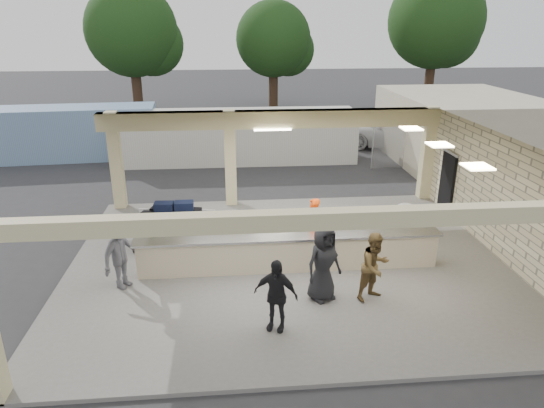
{
  "coord_description": "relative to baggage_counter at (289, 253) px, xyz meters",
  "views": [
    {
      "loc": [
        -1.5,
        -12.11,
        6.38
      ],
      "look_at": [
        -0.33,
        1.0,
        1.43
      ],
      "focal_mm": 32.0,
      "sensor_mm": 36.0,
      "label": 1
    }
  ],
  "objects": [
    {
      "name": "tree_right",
      "position": [
        14.32,
        25.66,
        5.63
      ],
      "size": [
        7.2,
        7.0,
        10.0
      ],
      "color": "#382619",
      "rests_on": "ground"
    },
    {
      "name": "passenger_d",
      "position": [
        0.61,
        -1.54,
        0.46
      ],
      "size": [
        1.0,
        0.77,
        1.9
      ],
      "primitive_type": "imported",
      "rotation": [
        0.0,
        0.0,
        0.48
      ],
      "color": "black",
      "rests_on": "pavilion"
    },
    {
      "name": "car_white_b",
      "position": [
        12.15,
        13.15,
        0.22
      ],
      "size": [
        5.39,
        3.05,
        1.6
      ],
      "primitive_type": "imported",
      "rotation": [
        0.0,
        0.0,
        1.81
      ],
      "color": "silver",
      "rests_on": "ground"
    },
    {
      "name": "drum_fan",
      "position": [
        3.77,
        1.66,
        0.11
      ],
      "size": [
        1.04,
        0.76,
        1.11
      ],
      "rotation": [
        0.0,
        0.0,
        -0.49
      ],
      "color": "silver",
      "rests_on": "pavilion"
    },
    {
      "name": "tree_mid",
      "position": [
        2.32,
        26.66,
        4.38
      ],
      "size": [
        6.0,
        5.6,
        8.0
      ],
      "color": "#382619",
      "rests_on": "ground"
    },
    {
      "name": "passenger_b",
      "position": [
        -0.63,
        -2.66,
        0.34
      ],
      "size": [
        1.03,
        0.69,
        1.66
      ],
      "primitive_type": "imported",
      "rotation": [
        0.0,
        0.0,
        -0.38
      ],
      "color": "black",
      "rests_on": "pavilion"
    },
    {
      "name": "pavilion",
      "position": [
        0.21,
        1.16,
        0.76
      ],
      "size": [
        12.01,
        10.0,
        3.55
      ],
      "color": "#63605C",
      "rests_on": "ground"
    },
    {
      "name": "fence",
      "position": [
        11.0,
        9.5,
        0.47
      ],
      "size": [
        12.06,
        0.06,
        2.03
      ],
      "color": "gray",
      "rests_on": "ground"
    },
    {
      "name": "luggage_cart",
      "position": [
        -3.31,
        1.77,
        0.27
      ],
      "size": [
        2.54,
        1.78,
        1.38
      ],
      "rotation": [
        0.0,
        0.0,
        -0.14
      ],
      "color": "silver",
      "rests_on": "pavilion"
    },
    {
      "name": "container_blue",
      "position": [
        -10.06,
        12.72,
        0.68
      ],
      "size": [
        9.86,
        3.05,
        2.53
      ],
      "primitive_type": "cube",
      "rotation": [
        0.0,
        0.0,
        0.07
      ],
      "color": "#6E92B1",
      "rests_on": "ground"
    },
    {
      "name": "car_white_a",
      "position": [
        7.55,
        13.38,
        0.18
      ],
      "size": [
        5.96,
        4.35,
        1.54
      ],
      "primitive_type": "imported",
      "rotation": [
        0.0,
        0.0,
        1.2
      ],
      "color": "silver",
      "rests_on": "ground"
    },
    {
      "name": "ground",
      "position": [
        0.0,
        0.5,
        -0.59
      ],
      "size": [
        120.0,
        120.0,
        0.0
      ],
      "primitive_type": "plane",
      "color": "#2B2B2E",
      "rests_on": "ground"
    },
    {
      "name": "container_white",
      "position": [
        -1.08,
        11.41,
        0.63
      ],
      "size": [
        11.27,
        2.31,
        2.44
      ],
      "primitive_type": "cube",
      "rotation": [
        0.0,
        0.0,
        -0.01
      ],
      "color": "silver",
      "rests_on": "ground"
    },
    {
      "name": "passenger_c",
      "position": [
        -4.26,
        -0.56,
        0.46
      ],
      "size": [
        0.99,
        1.28,
        1.9
      ],
      "primitive_type": "imported",
      "rotation": [
        0.0,
        0.0,
        1.04
      ],
      "color": "#48474C",
      "rests_on": "pavilion"
    },
    {
      "name": "baggage_counter",
      "position": [
        0.0,
        0.0,
        0.0
      ],
      "size": [
        8.2,
        0.58,
        0.98
      ],
      "color": "#C8B695",
      "rests_on": "pavilion"
    },
    {
      "name": "adjacent_building",
      "position": [
        9.5,
        10.5,
        1.01
      ],
      "size": [
        6.0,
        8.0,
        3.2
      ],
      "primitive_type": "cube",
      "color": "beige",
      "rests_on": "ground"
    },
    {
      "name": "passenger_a",
      "position": [
        1.84,
        -1.64,
        0.36
      ],
      "size": [
        0.9,
        0.71,
        1.7
      ],
      "primitive_type": "imported",
      "rotation": [
        0.0,
        0.0,
        0.49
      ],
      "color": "brown",
      "rests_on": "pavilion"
    },
    {
      "name": "baggage_handler",
      "position": [
        0.79,
        0.97,
        0.34
      ],
      "size": [
        0.38,
        0.63,
        1.65
      ],
      "primitive_type": "imported",
      "rotation": [
        0.0,
        0.0,
        4.62
      ],
      "color": "#FF490D",
      "rests_on": "pavilion"
    },
    {
      "name": "tree_left",
      "position": [
        -7.68,
        24.66,
        5.0
      ],
      "size": [
        6.6,
        6.3,
        9.0
      ],
      "color": "#382619",
      "rests_on": "ground"
    },
    {
      "name": "car_dark",
      "position": [
        7.36,
        16.0,
        0.07
      ],
      "size": [
        4.17,
        2.23,
        1.32
      ],
      "primitive_type": "imported",
      "rotation": [
        0.0,
        0.0,
        1.35
      ],
      "color": "black",
      "rests_on": "ground"
    }
  ]
}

